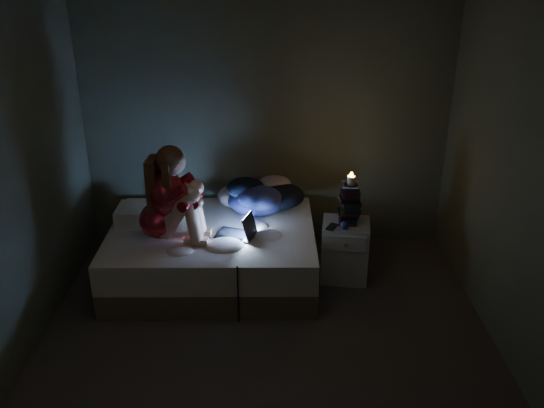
{
  "coord_description": "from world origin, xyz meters",
  "views": [
    {
      "loc": [
        0.02,
        -3.59,
        2.88
      ],
      "look_at": [
        0.05,
        1.0,
        0.8
      ],
      "focal_mm": 38.09,
      "sensor_mm": 36.0,
      "label": 1
    }
  ],
  "objects_px": {
    "bed": "(213,253)",
    "phone": "(334,228)",
    "nightstand": "(345,250)",
    "candle": "(351,183)",
    "laptop": "(235,224)",
    "woman": "(157,194)"
  },
  "relations": [
    {
      "from": "bed",
      "to": "phone",
      "type": "relative_size",
      "value": 13.24
    },
    {
      "from": "nightstand",
      "to": "candle",
      "type": "relative_size",
      "value": 7.05
    },
    {
      "from": "laptop",
      "to": "candle",
      "type": "bearing_deg",
      "value": 28.95
    },
    {
      "from": "bed",
      "to": "woman",
      "type": "height_order",
      "value": "woman"
    },
    {
      "from": "bed",
      "to": "woman",
      "type": "relative_size",
      "value": 2.14
    },
    {
      "from": "woman",
      "to": "nightstand",
      "type": "relative_size",
      "value": 1.54
    },
    {
      "from": "laptop",
      "to": "woman",
      "type": "bearing_deg",
      "value": -156.65
    },
    {
      "from": "bed",
      "to": "laptop",
      "type": "relative_size",
      "value": 5.61
    },
    {
      "from": "woman",
      "to": "bed",
      "type": "bearing_deg",
      "value": 29.28
    },
    {
      "from": "woman",
      "to": "phone",
      "type": "xyz_separation_m",
      "value": [
        1.52,
        0.08,
        -0.37
      ]
    },
    {
      "from": "laptop",
      "to": "nightstand",
      "type": "relative_size",
      "value": 0.59
    },
    {
      "from": "phone",
      "to": "candle",
      "type": "bearing_deg",
      "value": 64.6
    },
    {
      "from": "candle",
      "to": "laptop",
      "type": "bearing_deg",
      "value": -169.77
    },
    {
      "from": "woman",
      "to": "candle",
      "type": "height_order",
      "value": "woman"
    },
    {
      "from": "phone",
      "to": "woman",
      "type": "bearing_deg",
      "value": -157.42
    },
    {
      "from": "bed",
      "to": "phone",
      "type": "height_order",
      "value": "phone"
    },
    {
      "from": "phone",
      "to": "bed",
      "type": "bearing_deg",
      "value": -166.31
    },
    {
      "from": "woman",
      "to": "nightstand",
      "type": "bearing_deg",
      "value": 11.54
    },
    {
      "from": "bed",
      "to": "nightstand",
      "type": "xyz_separation_m",
      "value": [
        1.22,
        -0.0,
        0.03
      ]
    },
    {
      "from": "bed",
      "to": "woman",
      "type": "distance_m",
      "value": 0.83
    },
    {
      "from": "nightstand",
      "to": "candle",
      "type": "height_order",
      "value": "candle"
    },
    {
      "from": "laptop",
      "to": "nightstand",
      "type": "distance_m",
      "value": 1.07
    }
  ]
}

